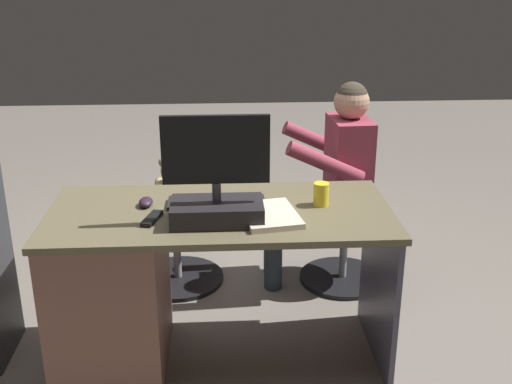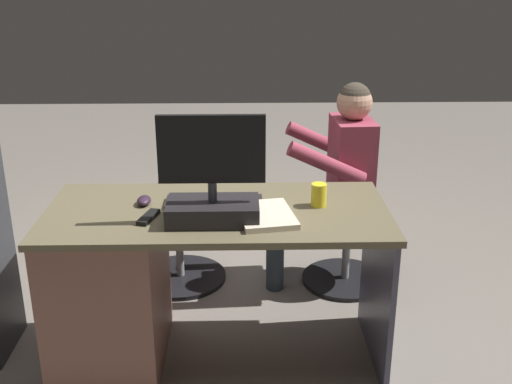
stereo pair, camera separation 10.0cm
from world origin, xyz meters
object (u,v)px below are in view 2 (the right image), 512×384
at_px(monitor, 212,191).
at_px(tv_remote, 148,217).
at_px(keyboard, 214,202).
at_px(teddy_bear, 177,186).
at_px(visitor_chair, 347,240).
at_px(desk, 133,281).
at_px(office_chair_teddy, 179,239).
at_px(person, 334,172).
at_px(computer_mouse, 144,201).
at_px(cup, 319,195).

xyz_separation_m(monitor, tv_remote, (0.27, -0.02, -0.12)).
distance_m(keyboard, teddy_bear, 0.75).
bearing_deg(teddy_bear, tv_remote, 88.12).
height_order(teddy_bear, visitor_chair, teddy_bear).
bearing_deg(desk, tv_remote, 136.73).
bearing_deg(desk, office_chair_teddy, -99.96).
relative_size(desk, person, 1.28).
distance_m(computer_mouse, person, 1.12).
xyz_separation_m(monitor, person, (-0.61, -0.81, -0.20)).
height_order(desk, person, person).
height_order(visitor_chair, person, person).
height_order(desk, computer_mouse, computer_mouse).
height_order(monitor, person, monitor).
distance_m(keyboard, cup, 0.46).
bearing_deg(keyboard, person, -134.25).
bearing_deg(monitor, keyboard, -88.97).
height_order(computer_mouse, visitor_chair, computer_mouse).
bearing_deg(teddy_bear, visitor_chair, 176.32).
height_order(tv_remote, visitor_chair, tv_remote).
relative_size(keyboard, tv_remote, 2.80).
xyz_separation_m(cup, teddy_bear, (0.69, -0.72, -0.21)).
bearing_deg(cup, person, -103.89).
height_order(computer_mouse, office_chair_teddy, computer_mouse).
bearing_deg(cup, desk, 2.43).
height_order(keyboard, teddy_bear, keyboard).
bearing_deg(computer_mouse, cup, 177.48).
distance_m(keyboard, computer_mouse, 0.30).
distance_m(teddy_bear, visitor_chair, 0.99).
distance_m(tv_remote, person, 1.19).
xyz_separation_m(computer_mouse, tv_remote, (-0.04, 0.16, -0.01)).
relative_size(monitor, visitor_chair, 0.91).
relative_size(cup, visitor_chair, 0.21).
relative_size(keyboard, teddy_bear, 1.35).
distance_m(monitor, tv_remote, 0.29).
distance_m(office_chair_teddy, visitor_chair, 0.94).
height_order(cup, person, person).
bearing_deg(office_chair_teddy, person, 176.99).
bearing_deg(computer_mouse, desk, 48.05).
xyz_separation_m(keyboard, cup, (-0.45, 0.03, 0.04)).
height_order(computer_mouse, tv_remote, computer_mouse).
bearing_deg(teddy_bear, keyboard, 108.91).
bearing_deg(tv_remote, person, -122.36).
bearing_deg(computer_mouse, office_chair_teddy, -95.85).
height_order(cup, teddy_bear, cup).
xyz_separation_m(computer_mouse, cup, (-0.76, 0.03, 0.03)).
relative_size(tv_remote, teddy_bear, 0.48).
height_order(desk, monitor, monitor).
relative_size(monitor, computer_mouse, 4.60).
bearing_deg(office_chair_teddy, cup, 134.26).
distance_m(desk, tv_remote, 0.37).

